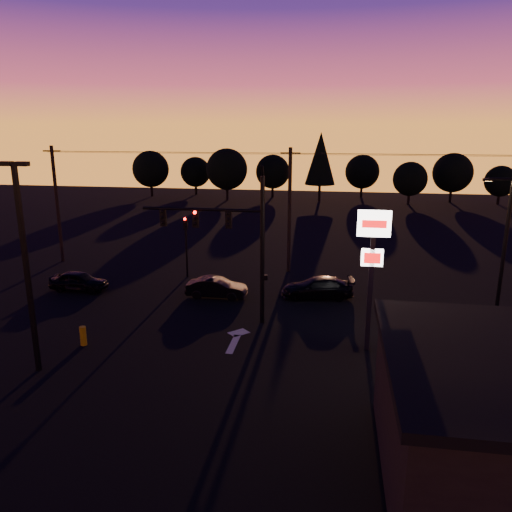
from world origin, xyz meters
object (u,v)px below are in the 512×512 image
(parking_lot_light, at_px, (25,255))
(car_mid, at_px, (217,288))
(pylon_sign, at_px, (372,251))
(bollard, at_px, (83,336))
(streetlight, at_px, (503,246))
(suv_parked, at_px, (484,378))
(car_left, at_px, (79,281))
(traffic_signal_mast, at_px, (233,234))
(secondary_signal, at_px, (186,238))
(car_right, at_px, (317,287))

(parking_lot_light, xyz_separation_m, car_mid, (5.57, 10.65, -4.64))
(pylon_sign, xyz_separation_m, bollard, (-13.79, -1.74, -4.44))
(streetlight, relative_size, suv_parked, 1.76)
(streetlight, xyz_separation_m, car_mid, (-15.84, 2.15, -3.80))
(pylon_sign, relative_size, car_left, 1.81)
(traffic_signal_mast, relative_size, pylon_sign, 1.26)
(parking_lot_light, height_order, pylon_sign, parking_lot_light)
(car_left, bearing_deg, suv_parked, -111.01)
(secondary_signal, distance_m, pylon_sign, 15.75)
(secondary_signal, relative_size, car_right, 0.97)
(parking_lot_light, distance_m, car_left, 12.04)
(traffic_signal_mast, relative_size, car_mid, 2.26)
(traffic_signal_mast, xyz_separation_m, parking_lot_light, (-7.40, -6.99, 0.33))
(car_mid, relative_size, suv_parked, 0.83)
(pylon_sign, bearing_deg, secondary_signal, 140.23)
(traffic_signal_mast, xyz_separation_m, bollard, (-6.69, -4.24, -4.46))
(streetlight, relative_size, car_right, 1.78)
(car_mid, bearing_deg, traffic_signal_mast, -153.13)
(secondary_signal, xyz_separation_m, parking_lot_light, (-2.50, -14.49, 2.41))
(car_mid, bearing_deg, suv_parked, -125.21)
(secondary_signal, distance_m, car_mid, 5.40)
(parking_lot_light, distance_m, streetlight, 23.05)
(pylon_sign, xyz_separation_m, streetlight, (6.91, 4.00, -0.49))
(bollard, bearing_deg, streetlight, 15.51)
(streetlight, height_order, bollard, streetlight)
(pylon_sign, distance_m, car_left, 19.58)
(pylon_sign, bearing_deg, car_right, 110.68)
(bollard, bearing_deg, suv_parked, -5.10)
(car_mid, xyz_separation_m, suv_parked, (13.38, -9.52, 0.01))
(pylon_sign, height_order, suv_parked, pylon_sign)
(traffic_signal_mast, relative_size, car_left, 2.28)
(car_right, bearing_deg, car_mid, -88.24)
(secondary_signal, xyz_separation_m, bollard, (-1.79, -11.73, -2.38))
(traffic_signal_mast, height_order, parking_lot_light, parking_lot_light)
(traffic_signal_mast, height_order, car_mid, traffic_signal_mast)
(parking_lot_light, xyz_separation_m, suv_parked, (18.95, 1.13, -4.64))
(pylon_sign, bearing_deg, bollard, -172.79)
(car_mid, xyz_separation_m, car_right, (6.26, 0.94, 0.03))
(car_mid, relative_size, car_right, 0.85)
(parking_lot_light, bearing_deg, streetlight, 21.65)
(traffic_signal_mast, xyz_separation_m, car_right, (4.42, 4.59, -4.28))
(parking_lot_light, bearing_deg, pylon_sign, 17.23)
(streetlight, relative_size, car_mid, 2.11)
(traffic_signal_mast, height_order, secondary_signal, traffic_signal_mast)
(parking_lot_light, distance_m, car_mid, 12.88)
(parking_lot_light, bearing_deg, suv_parked, 3.40)
(bollard, bearing_deg, traffic_signal_mast, 32.35)
(parking_lot_light, relative_size, suv_parked, 2.01)
(car_mid, bearing_deg, streetlight, -97.49)
(streetlight, distance_m, car_right, 10.75)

